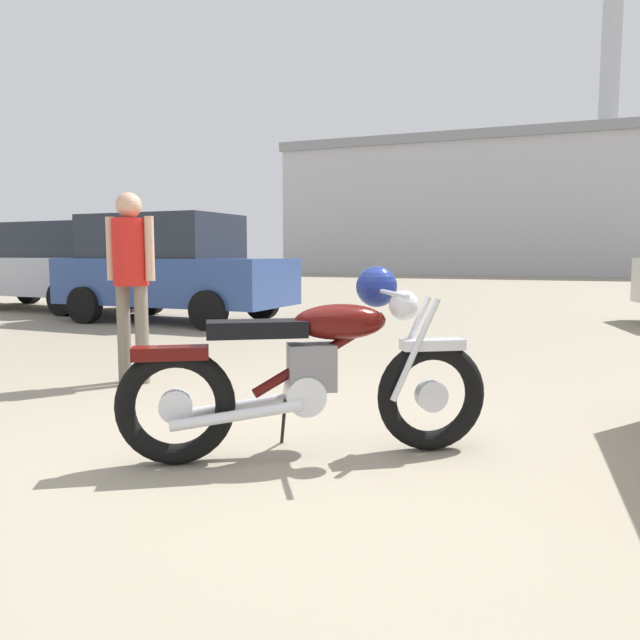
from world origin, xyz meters
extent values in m
plane|color=gray|center=(0.00, 0.00, 0.00)|extent=(80.00, 80.00, 0.00)
torus|color=black|center=(0.68, 0.45, 0.32)|extent=(0.61, 0.41, 0.64)
cylinder|color=silver|center=(0.68, 0.45, 0.32)|extent=(0.20, 0.16, 0.18)
torus|color=black|center=(-0.57, -0.27, 0.32)|extent=(0.61, 0.41, 0.64)
cylinder|color=silver|center=(-0.57, -0.27, 0.32)|extent=(0.20, 0.16, 0.18)
cube|color=silver|center=(0.68, 0.45, 0.62)|extent=(0.38, 0.29, 0.06)
cube|color=#4C0C0A|center=(-0.58, -0.28, 0.61)|extent=(0.41, 0.31, 0.07)
cylinder|color=silver|center=(0.54, 0.45, 0.60)|extent=(0.27, 0.17, 0.58)
cylinder|color=silver|center=(0.61, 0.32, 0.60)|extent=(0.27, 0.17, 0.58)
sphere|color=silver|center=(0.53, 0.36, 0.85)|extent=(0.17, 0.17, 0.17)
cylinder|color=silver|center=(0.46, 0.32, 0.92)|extent=(0.33, 0.55, 0.03)
sphere|color=navy|center=(0.31, 0.59, 0.94)|extent=(0.25, 0.25, 0.25)
cylinder|color=#4C0C0A|center=(0.11, 0.12, 0.58)|extent=(0.68, 0.43, 0.47)
ellipsoid|color=#4C0C0A|center=(0.21, 0.18, 0.76)|extent=(0.56, 0.45, 0.20)
cube|color=black|center=(-0.18, -0.05, 0.73)|extent=(0.57, 0.44, 0.09)
cube|color=slate|center=(0.08, 0.10, 0.51)|extent=(0.32, 0.29, 0.26)
cylinder|color=silver|center=(0.04, 0.08, 0.36)|extent=(0.29, 0.28, 0.22)
cylinder|color=silver|center=(-0.34, -0.02, 0.28)|extent=(0.64, 0.40, 0.14)
cylinder|color=silver|center=(-0.24, -0.19, 0.28)|extent=(0.64, 0.40, 0.14)
cylinder|color=black|center=(-0.13, 0.18, 0.16)|extent=(0.14, 0.21, 0.33)
cylinder|color=#706656|center=(-2.20, 1.41, 0.43)|extent=(0.12, 0.12, 0.86)
cylinder|color=#706656|center=(-2.02, 1.42, 0.43)|extent=(0.12, 0.12, 0.86)
cylinder|color=red|center=(-2.11, 1.42, 1.15)|extent=(0.30, 0.30, 0.58)
cylinder|color=tan|center=(-2.30, 1.40, 1.18)|extent=(0.08, 0.08, 0.55)
cylinder|color=tan|center=(-1.92, 1.43, 1.18)|extent=(0.08, 0.08, 0.55)
sphere|color=tan|center=(-2.11, 1.42, 1.55)|extent=(0.22, 0.22, 0.22)
cylinder|color=black|center=(-9.85, 7.84, 0.32)|extent=(0.65, 0.26, 0.64)
cylinder|color=black|center=(-7.00, 5.84, 0.32)|extent=(0.65, 0.26, 0.64)
cylinder|color=black|center=(-6.86, 7.60, 0.32)|extent=(0.65, 0.26, 0.64)
cube|color=#ADB2BC|center=(-8.42, 6.84, 0.69)|extent=(4.82, 2.13, 0.74)
cube|color=#232833|center=(-8.13, 6.82, 1.40)|extent=(3.62, 1.87, 0.68)
cylinder|color=black|center=(-3.30, 6.51, 0.30)|extent=(0.61, 0.22, 0.60)
cylinder|color=black|center=(-3.39, 4.88, 0.30)|extent=(0.61, 0.22, 0.60)
cylinder|color=black|center=(-5.70, 6.65, 0.30)|extent=(0.61, 0.22, 0.60)
cylinder|color=black|center=(-5.79, 5.02, 0.30)|extent=(0.61, 0.22, 0.60)
cube|color=#2D4784|center=(-4.54, 5.76, 0.68)|extent=(3.99, 1.86, 0.76)
cube|color=#232833|center=(-4.79, 5.78, 1.42)|extent=(2.48, 1.66, 0.72)
cube|color=#B2B2B7|center=(-1.48, 35.96, 3.48)|extent=(23.26, 12.90, 6.95)
cube|color=gray|center=(-1.48, 35.96, 7.20)|extent=(23.57, 13.20, 0.50)
cylinder|color=#B2B2B7|center=(4.28, 35.87, 11.00)|extent=(1.10, 1.10, 8.09)
camera|label=1|loc=(1.27, -3.02, 1.14)|focal=34.37mm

